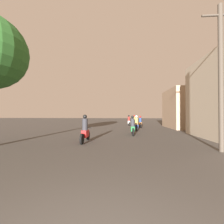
{
  "coord_description": "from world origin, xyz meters",
  "views": [
    {
      "loc": [
        0.31,
        -1.14,
        1.69
      ],
      "look_at": [
        -1.18,
        16.8,
        1.93
      ],
      "focal_mm": 24.0,
      "sensor_mm": 36.0,
      "label": 1
    }
  ],
  "objects_px": {
    "motorcycle_red": "(85,131)",
    "motorcycle_green": "(133,127)",
    "motorcycle_blue": "(136,124)",
    "building_right_far": "(185,109)",
    "utility_pole_near": "(221,74)",
    "motorcycle_yellow": "(134,120)",
    "motorcycle_orange": "(140,123)",
    "motorcycle_white": "(129,121)"
  },
  "relations": [
    {
      "from": "motorcycle_blue",
      "to": "building_right_far",
      "type": "height_order",
      "value": "building_right_far"
    },
    {
      "from": "motorcycle_green",
      "to": "motorcycle_yellow",
      "type": "relative_size",
      "value": 0.93
    },
    {
      "from": "motorcycle_green",
      "to": "utility_pole_near",
      "type": "bearing_deg",
      "value": -63.8
    },
    {
      "from": "motorcycle_orange",
      "to": "motorcycle_yellow",
      "type": "distance_m",
      "value": 7.73
    },
    {
      "from": "motorcycle_blue",
      "to": "motorcycle_orange",
      "type": "xyz_separation_m",
      "value": [
        0.74,
        3.45,
        -0.03
      ]
    },
    {
      "from": "motorcycle_red",
      "to": "building_right_far",
      "type": "relative_size",
      "value": 0.35
    },
    {
      "from": "utility_pole_near",
      "to": "motorcycle_red",
      "type": "bearing_deg",
      "value": 165.44
    },
    {
      "from": "motorcycle_red",
      "to": "motorcycle_yellow",
      "type": "distance_m",
      "value": 18.25
    },
    {
      "from": "motorcycle_red",
      "to": "building_right_far",
      "type": "bearing_deg",
      "value": 37.19
    },
    {
      "from": "motorcycle_blue",
      "to": "building_right_far",
      "type": "xyz_separation_m",
      "value": [
        6.15,
        3.43,
        1.71
      ]
    },
    {
      "from": "motorcycle_red",
      "to": "motorcycle_yellow",
      "type": "bearing_deg",
      "value": 68.38
    },
    {
      "from": "motorcycle_orange",
      "to": "utility_pole_near",
      "type": "relative_size",
      "value": 0.31
    },
    {
      "from": "motorcycle_yellow",
      "to": "motorcycle_white",
      "type": "bearing_deg",
      "value": -106.78
    },
    {
      "from": "motorcycle_red",
      "to": "motorcycle_green",
      "type": "height_order",
      "value": "motorcycle_red"
    },
    {
      "from": "motorcycle_orange",
      "to": "motorcycle_blue",
      "type": "bearing_deg",
      "value": -98.52
    },
    {
      "from": "motorcycle_green",
      "to": "motorcycle_orange",
      "type": "xyz_separation_m",
      "value": [
        1.3,
        6.62,
        -0.03
      ]
    },
    {
      "from": "motorcycle_yellow",
      "to": "building_right_far",
      "type": "relative_size",
      "value": 0.36
    },
    {
      "from": "motorcycle_green",
      "to": "building_right_far",
      "type": "distance_m",
      "value": 9.57
    },
    {
      "from": "motorcycle_green",
      "to": "motorcycle_blue",
      "type": "relative_size",
      "value": 1.05
    },
    {
      "from": "motorcycle_blue",
      "to": "motorcycle_orange",
      "type": "height_order",
      "value": "motorcycle_blue"
    },
    {
      "from": "motorcycle_orange",
      "to": "motorcycle_yellow",
      "type": "height_order",
      "value": "motorcycle_yellow"
    },
    {
      "from": "motorcycle_red",
      "to": "motorcycle_blue",
      "type": "height_order",
      "value": "motorcycle_red"
    },
    {
      "from": "motorcycle_red",
      "to": "motorcycle_yellow",
      "type": "height_order",
      "value": "motorcycle_red"
    },
    {
      "from": "building_right_far",
      "to": "motorcycle_green",
      "type": "bearing_deg",
      "value": -135.47
    },
    {
      "from": "motorcycle_blue",
      "to": "motorcycle_white",
      "type": "relative_size",
      "value": 0.91
    },
    {
      "from": "motorcycle_blue",
      "to": "motorcycle_yellow",
      "type": "bearing_deg",
      "value": 90.01
    },
    {
      "from": "motorcycle_red",
      "to": "utility_pole_near",
      "type": "xyz_separation_m",
      "value": [
        6.68,
        -1.73,
        2.83
      ]
    },
    {
      "from": "motorcycle_red",
      "to": "motorcycle_white",
      "type": "bearing_deg",
      "value": 68.78
    },
    {
      "from": "motorcycle_yellow",
      "to": "motorcycle_blue",
      "type": "bearing_deg",
      "value": -95.16
    },
    {
      "from": "motorcycle_white",
      "to": "motorcycle_yellow",
      "type": "relative_size",
      "value": 0.98
    },
    {
      "from": "motorcycle_red",
      "to": "motorcycle_orange",
      "type": "height_order",
      "value": "motorcycle_red"
    },
    {
      "from": "motorcycle_blue",
      "to": "motorcycle_yellow",
      "type": "xyz_separation_m",
      "value": [
        0.5,
        11.18,
        -0.02
      ]
    },
    {
      "from": "motorcycle_red",
      "to": "motorcycle_white",
      "type": "xyz_separation_m",
      "value": [
        3.01,
        13.57,
        -0.05
      ]
    },
    {
      "from": "motorcycle_yellow",
      "to": "utility_pole_near",
      "type": "height_order",
      "value": "utility_pole_near"
    },
    {
      "from": "motorcycle_white",
      "to": "motorcycle_yellow",
      "type": "height_order",
      "value": "motorcycle_white"
    },
    {
      "from": "motorcycle_white",
      "to": "motorcycle_red",
      "type": "bearing_deg",
      "value": -103.01
    },
    {
      "from": "motorcycle_blue",
      "to": "motorcycle_white",
      "type": "xyz_separation_m",
      "value": [
        -0.57,
        6.96,
        -0.01
      ]
    },
    {
      "from": "motorcycle_orange",
      "to": "motorcycle_white",
      "type": "relative_size",
      "value": 0.99
    },
    {
      "from": "motorcycle_red",
      "to": "motorcycle_white",
      "type": "distance_m",
      "value": 13.9
    },
    {
      "from": "motorcycle_yellow",
      "to": "utility_pole_near",
      "type": "bearing_deg",
      "value": -85.01
    },
    {
      "from": "building_right_far",
      "to": "motorcycle_yellow",
      "type": "bearing_deg",
      "value": 126.1
    },
    {
      "from": "motorcycle_orange",
      "to": "utility_pole_near",
      "type": "distance_m",
      "value": 12.38
    }
  ]
}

